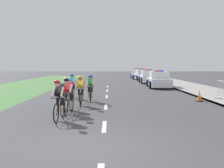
# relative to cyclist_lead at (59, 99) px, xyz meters

# --- Properties ---
(ground_plane) EXTENTS (160.00, 160.00, 0.00)m
(ground_plane) POSITION_rel_cyclist_lead_xyz_m (1.70, -3.25, -0.79)
(ground_plane) COLOR #424247
(sidewalk_slab) EXTENTS (3.74, 60.00, 0.12)m
(sidewalk_slab) POSITION_rel_cyclist_lead_xyz_m (9.38, 10.75, -0.73)
(sidewalk_slab) COLOR gray
(sidewalk_slab) RESTS_ON ground
(kerb_edge) EXTENTS (0.16, 60.00, 0.13)m
(kerb_edge) POSITION_rel_cyclist_lead_xyz_m (7.59, 10.75, -0.72)
(kerb_edge) COLOR #9E9E99
(kerb_edge) RESTS_ON ground
(grass_verge) EXTENTS (7.00, 60.00, 0.01)m
(grass_verge) POSITION_rel_cyclist_lead_xyz_m (-6.45, 10.75, -0.78)
(grass_verge) COLOR #4C7F42
(grass_verge) RESTS_ON ground
(lane_markings_centre) EXTENTS (0.14, 21.60, 0.01)m
(lane_markings_centre) POSITION_rel_cyclist_lead_xyz_m (1.70, 5.04, -0.78)
(lane_markings_centre) COLOR white
(lane_markings_centre) RESTS_ON ground
(cyclist_lead) EXTENTS (0.43, 1.72, 1.56)m
(cyclist_lead) POSITION_rel_cyclist_lead_xyz_m (0.00, 0.00, 0.00)
(cyclist_lead) COLOR black
(cyclist_lead) RESTS_ON ground
(cyclist_second) EXTENTS (0.44, 1.72, 1.56)m
(cyclist_second) POSITION_rel_cyclist_lead_xyz_m (0.13, 1.28, 0.00)
(cyclist_second) COLOR black
(cyclist_second) RESTS_ON ground
(cyclist_third) EXTENTS (0.44, 1.72, 1.56)m
(cyclist_third) POSITION_rel_cyclist_lead_xyz_m (-0.06, 2.24, 0.00)
(cyclist_third) COLOR black
(cyclist_third) RESTS_ON ground
(cyclist_fourth) EXTENTS (0.44, 1.72, 1.56)m
(cyclist_fourth) POSITION_rel_cyclist_lead_xyz_m (0.39, 3.45, 0.00)
(cyclist_fourth) COLOR black
(cyclist_fourth) RESTS_ON ground
(cyclist_fifth) EXTENTS (0.45, 1.72, 1.56)m
(cyclist_fifth) POSITION_rel_cyclist_lead_xyz_m (0.79, 4.85, 0.00)
(cyclist_fifth) COLOR black
(cyclist_fifth) RESTS_ON ground
(cyclist_sixth) EXTENTS (0.43, 1.72, 1.56)m
(cyclist_sixth) POSITION_rel_cyclist_lead_xyz_m (-0.45, 6.36, 0.00)
(cyclist_sixth) COLOR black
(cyclist_sixth) RESTS_ON ground
(police_car_nearest) EXTENTS (2.18, 4.49, 1.59)m
(police_car_nearest) POSITION_rel_cyclist_lead_xyz_m (6.46, 13.77, -0.11)
(police_car_nearest) COLOR white
(police_car_nearest) RESTS_ON ground
(police_car_second) EXTENTS (2.09, 4.45, 1.59)m
(police_car_second) POSITION_rel_cyclist_lead_xyz_m (6.46, 19.94, -0.11)
(police_car_second) COLOR white
(police_car_second) RESTS_ON ground
(police_car_third) EXTENTS (2.31, 4.55, 1.59)m
(police_car_third) POSITION_rel_cyclist_lead_xyz_m (6.46, 26.11, -0.11)
(police_car_third) COLOR silver
(police_car_third) RESTS_ON ground
(police_car_furthest) EXTENTS (2.30, 4.54, 1.59)m
(police_car_furthest) POSITION_rel_cyclist_lead_xyz_m (6.46, 32.69, -0.11)
(police_car_furthest) COLOR white
(police_car_furthest) RESTS_ON ground
(traffic_cone_mid) EXTENTS (0.36, 0.36, 0.64)m
(traffic_cone_mid) POSITION_rel_cyclist_lead_xyz_m (7.01, 4.84, -0.48)
(traffic_cone_mid) COLOR black
(traffic_cone_mid) RESTS_ON ground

